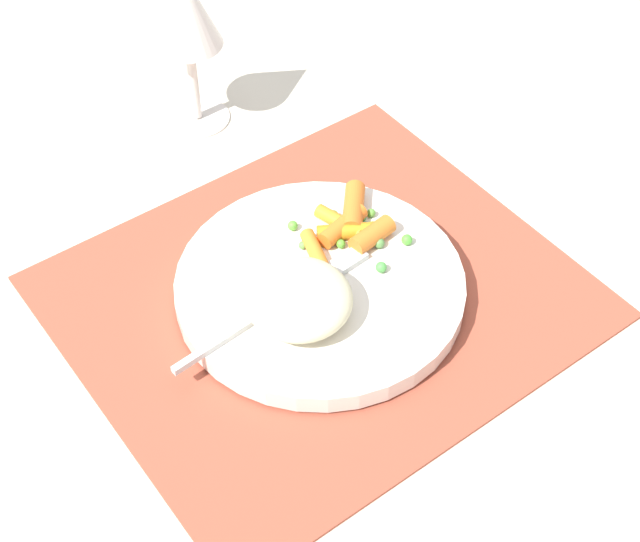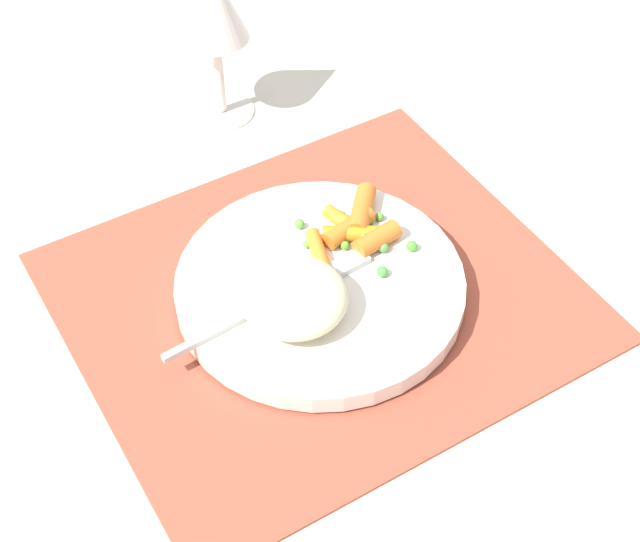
{
  "view_description": "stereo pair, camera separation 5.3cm",
  "coord_description": "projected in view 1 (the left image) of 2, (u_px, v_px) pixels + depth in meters",
  "views": [
    {
      "loc": [
        -0.32,
        -0.43,
        0.61
      ],
      "look_at": [
        0.0,
        0.0,
        0.03
      ],
      "focal_mm": 53.58,
      "sensor_mm": 36.0,
      "label": 1
    },
    {
      "loc": [
        -0.28,
        -0.46,
        0.61
      ],
      "look_at": [
        0.0,
        0.0,
        0.03
      ],
      "focal_mm": 53.58,
      "sensor_mm": 36.0,
      "label": 2
    }
  ],
  "objects": [
    {
      "name": "ground_plane",
      "position": [
        320.0,
        298.0,
        0.81
      ],
      "size": [
        2.4,
        2.4,
        0.0
      ],
      "primitive_type": "plane",
      "color": "beige"
    },
    {
      "name": "placemat",
      "position": [
        320.0,
        295.0,
        0.81
      ],
      "size": [
        0.41,
        0.36,
        0.01
      ],
      "primitive_type": "cube",
      "color": "#9E4733",
      "rests_on": "ground_plane"
    },
    {
      "name": "plate",
      "position": [
        320.0,
        286.0,
        0.8
      ],
      "size": [
        0.24,
        0.24,
        0.02
      ],
      "primitive_type": "cylinder",
      "color": "silver",
      "rests_on": "placemat"
    },
    {
      "name": "rice_mound",
      "position": [
        299.0,
        299.0,
        0.76
      ],
      "size": [
        0.09,
        0.09,
        0.04
      ],
      "primitive_type": "ellipsoid",
      "color": "beige",
      "rests_on": "plate"
    },
    {
      "name": "carrot_portion",
      "position": [
        348.0,
        226.0,
        0.83
      ],
      "size": [
        0.1,
        0.07,
        0.02
      ],
      "color": "orange",
      "rests_on": "plate"
    },
    {
      "name": "pea_scatter",
      "position": [
        356.0,
        231.0,
        0.83
      ],
      "size": [
        0.08,
        0.09,
        0.01
      ],
      "color": "green",
      "rests_on": "plate"
    },
    {
      "name": "fork",
      "position": [
        292.0,
        295.0,
        0.78
      ],
      "size": [
        0.2,
        0.03,
        0.01
      ],
      "color": "silver",
      "rests_on": "plate"
    },
    {
      "name": "wine_glass",
      "position": [
        185.0,
        15.0,
        0.89
      ],
      "size": [
        0.07,
        0.07,
        0.17
      ],
      "color": "silver",
      "rests_on": "ground_plane"
    }
  ]
}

